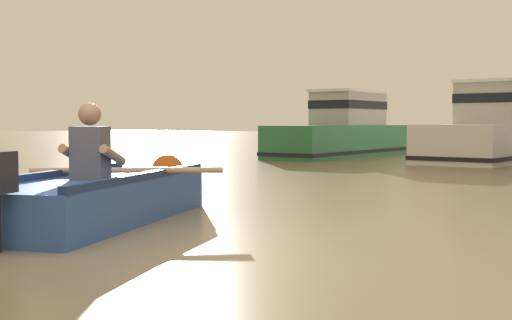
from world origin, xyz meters
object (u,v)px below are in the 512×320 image
object	(u,v)px
rowboat_with_person	(102,196)
moored_boat_white	(494,131)
mooring_buoy	(167,170)
moored_boat_green	(343,132)

from	to	relation	value
rowboat_with_person	moored_boat_white	distance (m)	13.44
moored_boat_white	mooring_buoy	size ratio (longest dim) A/B	11.99
rowboat_with_person	mooring_buoy	xyz separation A→B (m)	(-1.98, 3.28, -0.00)
rowboat_with_person	moored_boat_green	distance (m)	13.86
rowboat_with_person	moored_boat_green	xyz separation A→B (m)	(-3.90, 13.30, 0.48)
moored_boat_green	mooring_buoy	bearing A→B (deg)	-79.18
rowboat_with_person	mooring_buoy	size ratio (longest dim) A/B	7.31
moored_boat_green	moored_boat_white	world-z (taller)	moored_boat_white
moored_boat_green	moored_boat_white	distance (m)	4.33
moored_boat_white	mooring_buoy	xyz separation A→B (m)	(-2.41, -10.14, -0.53)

